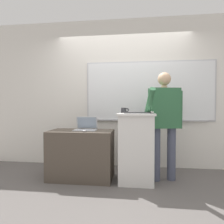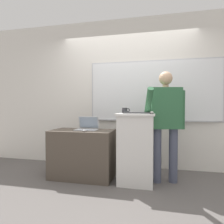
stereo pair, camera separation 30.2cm
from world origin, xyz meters
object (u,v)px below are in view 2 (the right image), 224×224
coffee_mug (125,110)px  computer_mouse_by_keyboard (152,112)px  laptop (88,126)px  computer_mouse_by_laptop (85,130)px  wireless_keyboard (137,113)px  person_presenter (165,118)px  side_desk (82,154)px  lectern_podium (136,148)px

coffee_mug → computer_mouse_by_keyboard: bearing=-30.0°
laptop → computer_mouse_by_laptop: size_ratio=3.49×
wireless_keyboard → coffee_mug: 0.33m
person_presenter → wireless_keyboard: bearing=-168.7°
laptop → wireless_keyboard: bearing=-11.2°
person_presenter → computer_mouse_by_laptop: 1.23m
person_presenter → laptop: person_presenter is taller
wireless_keyboard → laptop: bearing=168.8°
side_desk → person_presenter: bearing=3.9°
lectern_podium → computer_mouse_by_keyboard: (0.23, -0.06, 0.53)m
lectern_podium → laptop: bearing=173.0°
wireless_keyboard → computer_mouse_by_keyboard: size_ratio=3.87×
lectern_podium → side_desk: lectern_podium is taller
computer_mouse_by_laptop → person_presenter: bearing=11.8°
lectern_podium → computer_mouse_by_laptop: size_ratio=10.40×
coffee_mug → side_desk: bearing=-167.0°
laptop → computer_mouse_by_keyboard: computer_mouse_by_keyboard is taller
laptop → computer_mouse_by_laptop: bearing=-80.5°
computer_mouse_by_laptop → wireless_keyboard: bearing=4.8°
lectern_podium → wireless_keyboard: wireless_keyboard is taller
side_desk → coffee_mug: bearing=13.0°
side_desk → computer_mouse_by_laptop: computer_mouse_by_laptop is taller
lectern_podium → computer_mouse_by_keyboard: bearing=-15.1°
wireless_keyboard → computer_mouse_by_keyboard: bearing=0.7°
wireless_keyboard → computer_mouse_by_keyboard: computer_mouse_by_keyboard is taller
side_desk → person_presenter: 1.42m
person_presenter → coffee_mug: (-0.62, 0.06, 0.12)m
side_desk → wireless_keyboard: bearing=-6.2°
lectern_podium → computer_mouse_by_laptop: lectern_podium is taller
side_desk → computer_mouse_by_laptop: bearing=-57.8°
wireless_keyboard → computer_mouse_by_keyboard: 0.21m
side_desk → wireless_keyboard: size_ratio=2.57×
laptop → coffee_mug: bearing=8.2°
laptop → lectern_podium: bearing=-7.0°
person_presenter → computer_mouse_by_keyboard: person_presenter is taller
person_presenter → laptop: bearing=168.1°
computer_mouse_by_laptop → coffee_mug: size_ratio=0.78×
computer_mouse_by_keyboard → computer_mouse_by_laptop: bearing=-176.1°
person_presenter → computer_mouse_by_keyboard: size_ratio=16.63×
computer_mouse_by_laptop → computer_mouse_by_keyboard: 1.03m
side_desk → computer_mouse_by_keyboard: bearing=-4.8°
person_presenter → wireless_keyboard: (-0.41, -0.18, 0.08)m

